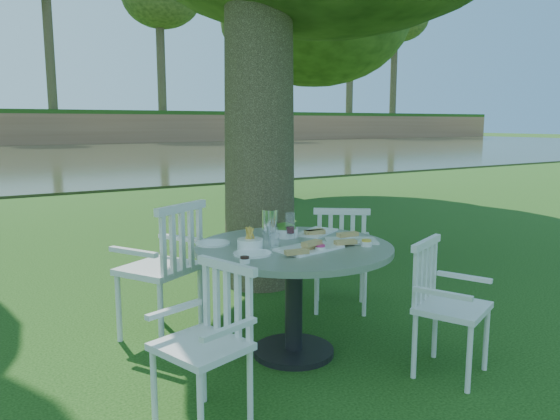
% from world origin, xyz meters
% --- Properties ---
extents(ground, '(140.00, 140.00, 0.00)m').
position_xyz_m(ground, '(0.00, 0.00, 0.00)').
color(ground, '#10360B').
rests_on(ground, ground).
extents(table, '(1.33, 1.33, 0.77)m').
position_xyz_m(table, '(-0.46, -0.72, 0.62)').
color(table, black).
rests_on(table, ground).
extents(chair_ne, '(0.62, 0.61, 0.90)m').
position_xyz_m(chair_ne, '(0.34, -0.21, 0.53)').
color(chair_ne, white).
rests_on(chair_ne, ground).
extents(chair_nw, '(0.68, 0.67, 1.02)m').
position_xyz_m(chair_nw, '(-1.08, -0.02, 0.60)').
color(chair_nw, white).
rests_on(chair_nw, ground).
extents(chair_sw, '(0.51, 0.53, 0.86)m').
position_xyz_m(chair_sw, '(-1.29, -1.20, 0.50)').
color(chair_sw, white).
rests_on(chair_sw, ground).
extents(chair_se, '(0.55, 0.54, 0.85)m').
position_xyz_m(chair_se, '(0.19, -1.43, 0.50)').
color(chair_se, white).
rests_on(chair_se, ground).
extents(tableware, '(1.17, 0.76, 0.21)m').
position_xyz_m(tableware, '(-0.47, -0.61, 0.81)').
color(tableware, white).
rests_on(tableware, table).
extents(river, '(100.00, 28.00, 0.12)m').
position_xyz_m(river, '(0.00, 23.00, 0.00)').
color(river, '#2D331E').
rests_on(river, ground).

